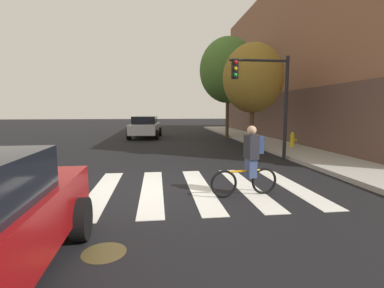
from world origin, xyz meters
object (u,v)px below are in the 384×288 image
Objects in this scene: sedan_mid at (145,127)px; street_tree_mid at (228,70)px; traffic_light_near at (267,90)px; street_tree_near at (253,78)px; fire_hydrant at (292,140)px; cyclist at (250,161)px; manhole_cover at (104,252)px.

sedan_mid is 0.66× the size of street_tree_mid.
street_tree_near is at bearing 81.12° from traffic_light_near.
street_tree_mid is at bearing 105.43° from fire_hydrant.
cyclist is 8.63m from street_tree_near.
manhole_cover is 12.16m from street_tree_near.
traffic_light_near reaches higher than sedan_mid.
traffic_light_near is 3.26m from street_tree_near.
traffic_light_near is at bearing -132.61° from fire_hydrant.
manhole_cover is 0.15× the size of traffic_light_near.
manhole_cover is at bearing -140.95° from cyclist.
street_tree_mid is (6.03, -0.83, 4.10)m from sedan_mid.
street_tree_mid is (0.78, 9.43, 2.06)m from traffic_light_near.
manhole_cover is at bearing -119.28° from street_tree_near.
fire_hydrant is at bearing 47.39° from traffic_light_near.
fire_hydrant is 3.79m from street_tree_near.
cyclist is 2.18× the size of fire_hydrant.
manhole_cover is 0.38× the size of cyclist.
fire_hydrant is at bearing -74.57° from street_tree_mid.
sedan_mid is 7.33m from street_tree_mid.
traffic_light_near is (5.19, 7.00, 2.86)m from manhole_cover.
cyclist is at bearing 39.05° from manhole_cover.
cyclist is 8.84m from fire_hydrant.
street_tree_mid is at bearing 70.05° from manhole_cover.
manhole_cover is 9.17m from traffic_light_near.
cyclist is (3.04, -14.85, 0.02)m from sedan_mid.
sedan_mid is at bearing 136.55° from fire_hydrant.
street_tree_mid is (2.99, 14.02, 4.08)m from cyclist.
street_tree_mid is at bearing 87.36° from street_tree_near.
street_tree_near reaches higher than traffic_light_near.
street_tree_near reaches higher than manhole_cover.
street_tree_near reaches higher than cyclist.
traffic_light_near is (5.25, -10.27, 2.04)m from sedan_mid.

